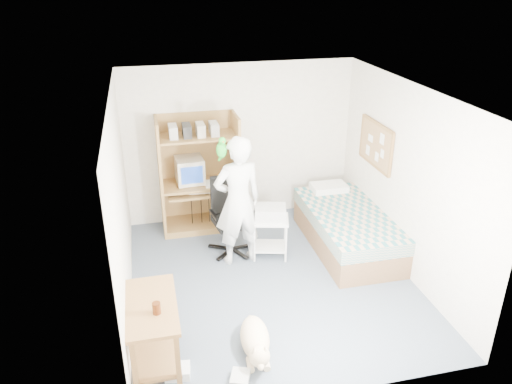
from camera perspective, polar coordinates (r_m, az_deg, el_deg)
floor at (r=6.70m, az=1.77°, el=-10.02°), size 4.00×4.00×0.00m
wall_back at (r=7.90m, az=-1.84°, el=5.63°), size 3.60×0.02×2.50m
wall_right at (r=6.75m, az=16.86°, el=1.20°), size 0.02×4.00×2.50m
wall_left at (r=5.92m, az=-15.19°, el=-1.90°), size 0.02×4.00×2.50m
ceiling at (r=5.68m, az=2.09°, el=11.29°), size 3.60×4.00×0.02m
computer_hutch at (r=7.71m, az=-6.51°, el=1.58°), size 1.20×0.63×1.80m
bed at (r=7.43m, az=10.33°, el=-4.12°), size 1.02×2.02×0.66m
side_desk at (r=5.29m, az=-11.65°, el=-14.72°), size 0.50×1.00×0.75m
corkboard at (r=7.40m, az=13.53°, el=5.29°), size 0.04×0.94×0.66m
office_chair at (r=7.18m, az=-2.96°, el=-3.85°), size 0.62×0.62×1.10m
person at (r=6.68m, az=-2.07°, el=-1.08°), size 0.73×0.54×1.83m
parrot at (r=6.38m, az=-3.96°, el=4.97°), size 0.13×0.24×0.37m
dog at (r=5.53m, az=-0.06°, el=-16.58°), size 0.37×0.97×0.36m
printer_cart at (r=7.03m, az=1.64°, el=-4.49°), size 0.58×0.51×0.60m
printer at (r=6.89m, az=1.67°, el=-2.37°), size 0.49×0.42×0.18m
crt_monitor at (r=7.65m, az=-7.60°, el=2.50°), size 0.43×0.46×0.39m
keyboard at (r=7.63m, az=-5.98°, el=0.12°), size 0.46×0.21×0.03m
pencil_cup at (r=7.66m, az=-4.15°, el=1.54°), size 0.08×0.08×0.12m
drink_glass at (r=4.97m, az=-11.30°, el=-12.89°), size 0.08×0.08×0.12m
floor_box_a at (r=5.41m, az=-8.95°, el=-19.60°), size 0.27×0.23×0.10m
floor_box_b at (r=5.31m, az=-1.83°, el=-20.48°), size 0.25×0.27×0.08m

